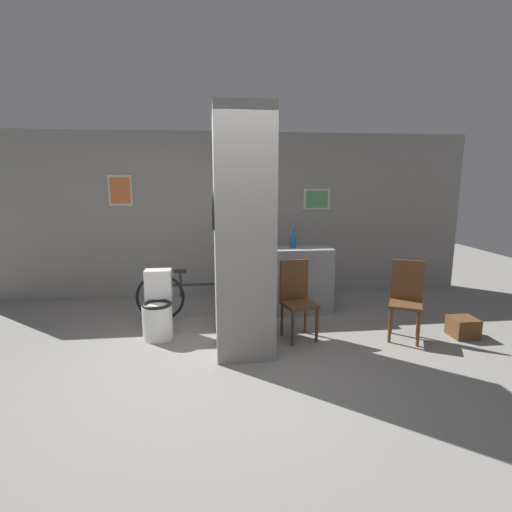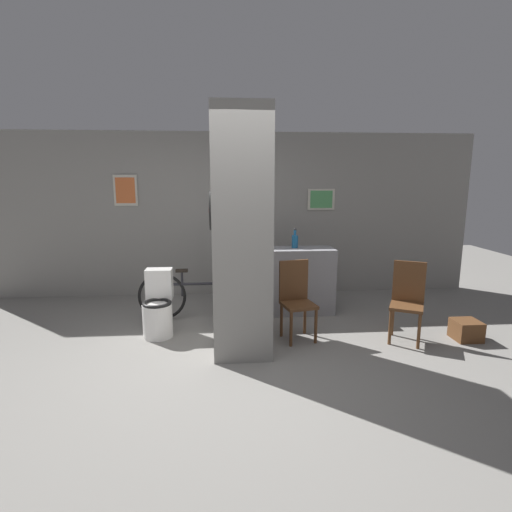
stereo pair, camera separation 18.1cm
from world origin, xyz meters
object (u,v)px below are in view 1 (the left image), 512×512
Objects in this scene: toilet at (158,309)px; bicycle at (202,295)px; chair_near_pillar at (297,297)px; bottle_tall at (293,240)px; chair_by_doorway at (406,297)px.

toilet is 0.74m from bicycle.
chair_near_pillar is 1.38m from bicycle.
toilet is 1.67m from chair_near_pillar.
bicycle is 1.47m from bottle_tall.
toilet is 0.84× the size of chair_by_doorway.
chair_near_pillar is at bearing -33.77° from bicycle.
toilet is 2.06m from bottle_tall.
chair_by_doorway is at bearing -19.86° from chair_near_pillar.
bottle_tall reaches higher than toilet.
bicycle is (0.51, 0.54, 0.00)m from toilet.
toilet is at bearing 159.78° from chair_near_pillar.
chair_by_doorway reaches higher than toilet.
bottle_tall is at bearing 22.65° from toilet.
bicycle is at bearing 46.27° from toilet.
chair_near_pillar is (1.65, -0.22, 0.17)m from toilet.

